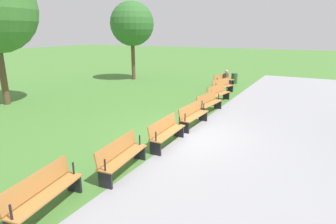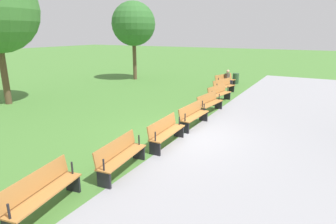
{
  "view_description": "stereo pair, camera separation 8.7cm",
  "coord_description": "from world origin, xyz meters",
  "px_view_note": "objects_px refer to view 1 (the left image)",
  "views": [
    {
      "loc": [
        8.85,
        4.13,
        3.64
      ],
      "look_at": [
        -0.0,
        -0.62,
        0.8
      ],
      "focal_mm": 30.08,
      "sensor_mm": 36.0,
      "label": 1
    },
    {
      "loc": [
        8.8,
        4.21,
        3.64
      ],
      "look_at": [
        -0.0,
        -0.62,
        0.8
      ],
      "focal_mm": 30.08,
      "sensor_mm": 36.0,
      "label": 2
    }
  ],
  "objects_px": {
    "person_seated": "(227,78)",
    "bench_4": "(193,115)",
    "bench_1": "(222,86)",
    "bench_2": "(218,93)",
    "bench_0": "(224,80)",
    "bench_6": "(121,155)",
    "bench_7": "(44,192)",
    "bench_3": "(209,103)",
    "bench_5": "(166,131)",
    "trash_bin": "(234,78)",
    "tree_2": "(132,24)"
  },
  "relations": [
    {
      "from": "person_seated",
      "to": "bench_4",
      "type": "bearing_deg",
      "value": 25.79
    },
    {
      "from": "bench_1",
      "to": "bench_2",
      "type": "relative_size",
      "value": 1.0
    },
    {
      "from": "bench_0",
      "to": "bench_4",
      "type": "bearing_deg",
      "value": 27.18
    },
    {
      "from": "bench_0",
      "to": "person_seated",
      "type": "relative_size",
      "value": 1.6
    },
    {
      "from": "bench_6",
      "to": "bench_7",
      "type": "distance_m",
      "value": 2.23
    },
    {
      "from": "bench_3",
      "to": "bench_1",
      "type": "bearing_deg",
      "value": -164.49
    },
    {
      "from": "bench_4",
      "to": "bench_6",
      "type": "bearing_deg",
      "value": 0.01
    },
    {
      "from": "bench_1",
      "to": "bench_3",
      "type": "xyz_separation_m",
      "value": [
        4.4,
        0.75,
        0.0
      ]
    },
    {
      "from": "bench_1",
      "to": "bench_4",
      "type": "distance_m",
      "value": 6.69
    },
    {
      "from": "bench_1",
      "to": "bench_5",
      "type": "relative_size",
      "value": 1.02
    },
    {
      "from": "bench_3",
      "to": "person_seated",
      "type": "xyz_separation_m",
      "value": [
        -6.69,
        -1.15,
        0.16
      ]
    },
    {
      "from": "bench_4",
      "to": "trash_bin",
      "type": "bearing_deg",
      "value": -171.37
    },
    {
      "from": "person_seated",
      "to": "bench_2",
      "type": "bearing_deg",
      "value": 28.22
    },
    {
      "from": "bench_0",
      "to": "bench_2",
      "type": "distance_m",
      "value": 4.46
    },
    {
      "from": "person_seated",
      "to": "tree_2",
      "type": "relative_size",
      "value": 0.2
    },
    {
      "from": "tree_2",
      "to": "bench_4",
      "type": "bearing_deg",
      "value": 45.84
    },
    {
      "from": "person_seated",
      "to": "trash_bin",
      "type": "relative_size",
      "value": 1.57
    },
    {
      "from": "bench_4",
      "to": "bench_0",
      "type": "bearing_deg",
      "value": -168.37
    },
    {
      "from": "bench_1",
      "to": "bench_2",
      "type": "height_order",
      "value": "same"
    },
    {
      "from": "bench_7",
      "to": "tree_2",
      "type": "bearing_deg",
      "value": -160.78
    },
    {
      "from": "bench_4",
      "to": "bench_6",
      "type": "xyz_separation_m",
      "value": [
        4.46,
        -0.15,
        0.0
      ]
    },
    {
      "from": "bench_5",
      "to": "person_seated",
      "type": "xyz_separation_m",
      "value": [
        -11.15,
        -1.3,
        0.16
      ]
    },
    {
      "from": "bench_0",
      "to": "bench_5",
      "type": "xyz_separation_m",
      "value": [
        11.01,
        1.5,
        0.0
      ]
    },
    {
      "from": "person_seated",
      "to": "bench_0",
      "type": "bearing_deg",
      "value": -35.99
    },
    {
      "from": "bench_3",
      "to": "trash_bin",
      "type": "relative_size",
      "value": 2.5
    },
    {
      "from": "bench_4",
      "to": "bench_7",
      "type": "distance_m",
      "value": 6.69
    },
    {
      "from": "bench_1",
      "to": "bench_6",
      "type": "relative_size",
      "value": 1.01
    },
    {
      "from": "person_seated",
      "to": "trash_bin",
      "type": "xyz_separation_m",
      "value": [
        -1.64,
        0.06,
        -0.25
      ]
    },
    {
      "from": "bench_5",
      "to": "bench_6",
      "type": "distance_m",
      "value": 2.23
    },
    {
      "from": "bench_1",
      "to": "tree_2",
      "type": "distance_m",
      "value": 9.13
    },
    {
      "from": "bench_4",
      "to": "tree_2",
      "type": "relative_size",
      "value": 0.31
    },
    {
      "from": "bench_5",
      "to": "bench_6",
      "type": "xyz_separation_m",
      "value": [
        2.23,
        -0.15,
        0.0
      ]
    },
    {
      "from": "bench_6",
      "to": "trash_bin",
      "type": "relative_size",
      "value": 2.5
    },
    {
      "from": "bench_0",
      "to": "bench_6",
      "type": "relative_size",
      "value": 1.01
    },
    {
      "from": "bench_6",
      "to": "bench_3",
      "type": "bearing_deg",
      "value": 174.17
    },
    {
      "from": "trash_bin",
      "to": "bench_6",
      "type": "bearing_deg",
      "value": 4.14
    },
    {
      "from": "bench_1",
      "to": "bench_5",
      "type": "distance_m",
      "value": 8.9
    },
    {
      "from": "person_seated",
      "to": "tree_2",
      "type": "xyz_separation_m",
      "value": [
        0.24,
        -7.64,
        3.65
      ]
    },
    {
      "from": "trash_bin",
      "to": "bench_1",
      "type": "bearing_deg",
      "value": 4.89
    },
    {
      "from": "bench_7",
      "to": "bench_1",
      "type": "bearing_deg",
      "value": 172.21
    },
    {
      "from": "bench_1",
      "to": "bench_7",
      "type": "height_order",
      "value": "same"
    },
    {
      "from": "bench_3",
      "to": "bench_5",
      "type": "height_order",
      "value": "same"
    },
    {
      "from": "bench_0",
      "to": "tree_2",
      "type": "height_order",
      "value": "tree_2"
    },
    {
      "from": "tree_2",
      "to": "bench_7",
      "type": "bearing_deg",
      "value": 28.94
    },
    {
      "from": "bench_3",
      "to": "bench_7",
      "type": "height_order",
      "value": "same"
    },
    {
      "from": "bench_0",
      "to": "trash_bin",
      "type": "distance_m",
      "value": 1.81
    },
    {
      "from": "bench_2",
      "to": "trash_bin",
      "type": "distance_m",
      "value": 6.18
    },
    {
      "from": "bench_3",
      "to": "trash_bin",
      "type": "xyz_separation_m",
      "value": [
        -8.34,
        -1.09,
        -0.1
      ]
    },
    {
      "from": "bench_0",
      "to": "bench_7",
      "type": "distance_m",
      "value": 15.48
    },
    {
      "from": "bench_0",
      "to": "tree_2",
      "type": "relative_size",
      "value": 0.32
    }
  ]
}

